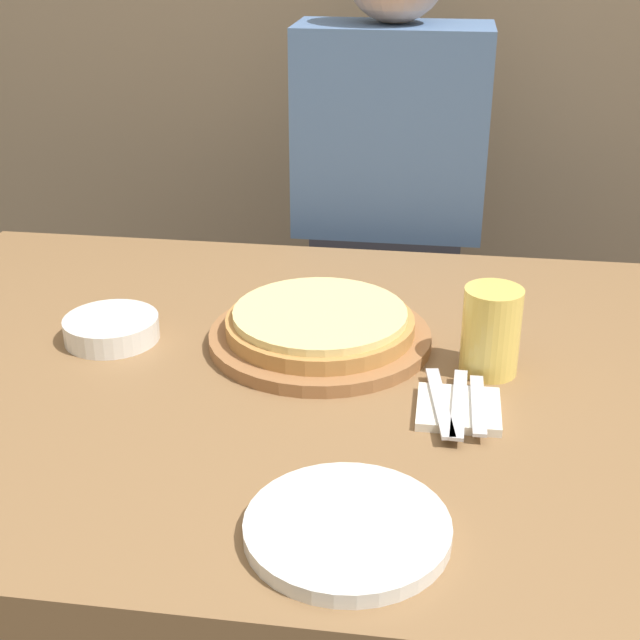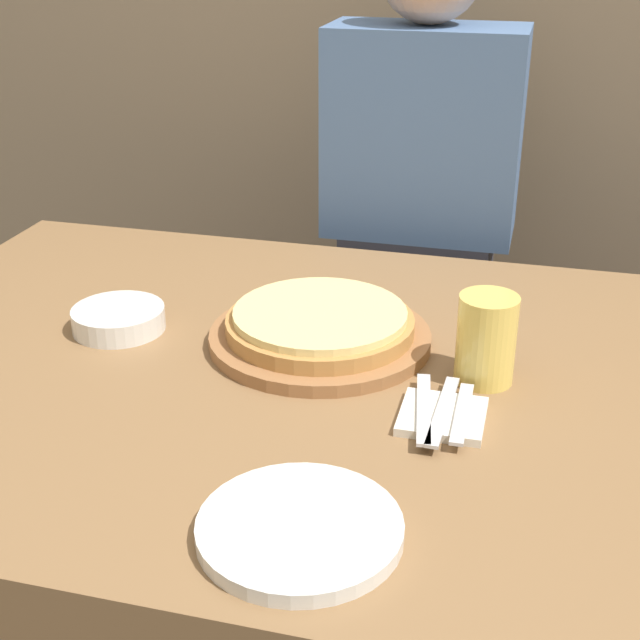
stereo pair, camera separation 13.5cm
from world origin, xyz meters
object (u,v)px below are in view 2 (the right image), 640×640
(dinner_plate, at_px, (300,529))
(dinner_knife, at_px, (443,411))
(pizza_on_board, at_px, (320,329))
(diner_person, at_px, (418,251))
(fork, at_px, (424,408))
(beer_glass, at_px, (486,335))
(spoon, at_px, (462,413))
(side_bowl, at_px, (119,319))

(dinner_plate, relative_size, dinner_knife, 1.24)
(pizza_on_board, bearing_deg, diner_person, 84.58)
(fork, bearing_deg, dinner_knife, 0.00)
(diner_person, bearing_deg, dinner_plate, -88.05)
(beer_glass, distance_m, dinner_knife, 0.14)
(diner_person, bearing_deg, dinner_knife, -79.07)
(fork, bearing_deg, diner_person, 99.18)
(beer_glass, xyz_separation_m, dinner_knife, (-0.04, -0.12, -0.06))
(pizza_on_board, distance_m, dinner_plate, 0.46)
(dinner_knife, xyz_separation_m, spoon, (0.02, -0.00, 0.00))
(beer_glass, relative_size, fork, 0.72)
(beer_glass, relative_size, spoon, 0.84)
(dinner_knife, bearing_deg, beer_glass, 71.61)
(beer_glass, relative_size, diner_person, 0.10)
(side_bowl, xyz_separation_m, spoon, (0.56, -0.15, -0.00))
(side_bowl, bearing_deg, fork, -16.08)
(spoon, bearing_deg, diner_person, 102.67)
(dinner_plate, xyz_separation_m, dinner_knife, (0.12, 0.27, 0.01))
(pizza_on_board, relative_size, beer_glass, 2.65)
(pizza_on_board, xyz_separation_m, diner_person, (0.06, 0.61, -0.09))
(pizza_on_board, height_order, dinner_knife, pizza_on_board)
(side_bowl, bearing_deg, pizza_on_board, 5.42)
(spoon, relative_size, diner_person, 0.12)
(side_bowl, height_order, fork, side_bowl)
(dinner_knife, distance_m, diner_person, 0.81)
(dinner_plate, xyz_separation_m, diner_person, (-0.04, 1.06, -0.08))
(side_bowl, bearing_deg, dinner_plate, -45.22)
(beer_glass, bearing_deg, side_bowl, 177.79)
(dinner_plate, relative_size, diner_person, 0.17)
(pizza_on_board, bearing_deg, beer_glass, -11.77)
(beer_glass, bearing_deg, pizza_on_board, 168.23)
(dinner_knife, height_order, spoon, same)
(side_bowl, relative_size, dinner_knife, 0.81)
(dinner_plate, height_order, spoon, dinner_plate)
(side_bowl, relative_size, spoon, 0.96)
(side_bowl, relative_size, fork, 0.81)
(dinner_knife, relative_size, diner_person, 0.14)
(dinner_knife, distance_m, spoon, 0.02)
(beer_glass, bearing_deg, dinner_plate, -111.68)
(fork, xyz_separation_m, dinner_knife, (0.02, 0.00, 0.00))
(side_bowl, relative_size, diner_person, 0.11)
(pizza_on_board, distance_m, beer_glass, 0.26)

